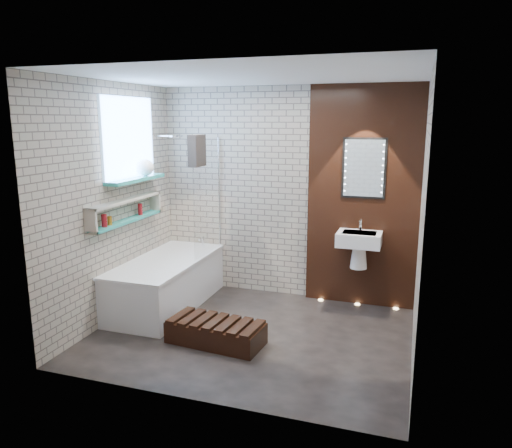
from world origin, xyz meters
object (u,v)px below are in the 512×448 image
(bath_screen, at_px, (207,197))
(led_mirror, at_px, (364,168))
(walnut_step, at_px, (216,333))
(bathtub, at_px, (167,282))
(washbasin, at_px, (359,244))

(bath_screen, xyz_separation_m, led_mirror, (1.82, 0.34, 0.37))
(led_mirror, height_order, walnut_step, led_mirror)
(led_mirror, bearing_deg, bath_screen, -169.34)
(led_mirror, relative_size, walnut_step, 0.73)
(bath_screen, bearing_deg, bathtub, -128.90)
(bath_screen, xyz_separation_m, washbasin, (1.82, 0.18, -0.49))
(washbasin, bearing_deg, walnut_step, -131.74)
(bath_screen, bearing_deg, walnut_step, -63.47)
(led_mirror, bearing_deg, bathtub, -160.22)
(bath_screen, relative_size, washbasin, 2.41)
(bath_screen, bearing_deg, led_mirror, 10.66)
(walnut_step, bearing_deg, bathtub, 141.67)
(bath_screen, bearing_deg, washbasin, 5.78)
(bathtub, distance_m, washbasin, 2.32)
(bathtub, bearing_deg, led_mirror, 19.78)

